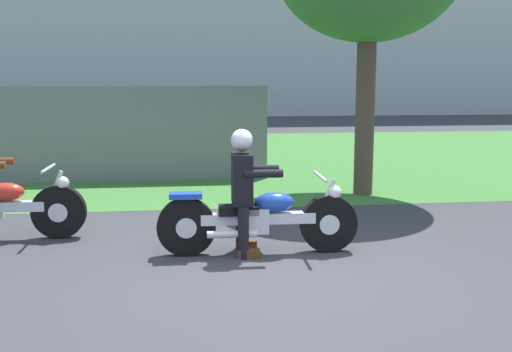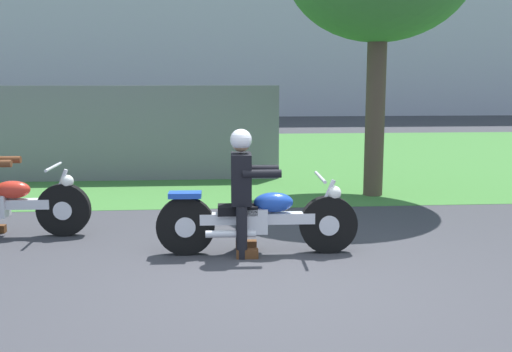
{
  "view_description": "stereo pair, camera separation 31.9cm",
  "coord_description": "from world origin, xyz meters",
  "views": [
    {
      "loc": [
        -0.96,
        -5.67,
        1.97
      ],
      "look_at": [
        -0.12,
        1.11,
        0.85
      ],
      "focal_mm": 42.81,
      "sensor_mm": 36.0,
      "label": 1
    },
    {
      "loc": [
        -0.64,
        -5.7,
        1.97
      ],
      "look_at": [
        -0.12,
        1.11,
        0.85
      ],
      "focal_mm": 42.81,
      "sensor_mm": 36.0,
      "label": 2
    }
  ],
  "objects": [
    {
      "name": "ground",
      "position": [
        0.0,
        0.0,
        0.0
      ],
      "size": [
        120.0,
        120.0,
        0.0
      ],
      "primitive_type": "plane",
      "color": "#38383D"
    },
    {
      "name": "grass_verge",
      "position": [
        0.0,
        9.28,
        0.0
      ],
      "size": [
        60.0,
        12.0,
        0.01
      ],
      "primitive_type": "cube",
      "color": "#3D7533",
      "rests_on": "ground"
    },
    {
      "name": "motorcycle_lead",
      "position": [
        -0.11,
        0.91,
        0.4
      ],
      "size": [
        2.25,
        0.66,
        0.88
      ],
      "rotation": [
        0.0,
        0.0,
        -0.03
      ],
      "color": "black",
      "rests_on": "ground"
    },
    {
      "name": "rider_lead",
      "position": [
        -0.28,
        0.92,
        0.82
      ],
      "size": [
        0.56,
        0.48,
        1.4
      ],
      "rotation": [
        0.0,
        0.0,
        -0.03
      ],
      "color": "black",
      "rests_on": "ground"
    },
    {
      "name": "fence_segment",
      "position": [
        -2.81,
        5.95,
        0.9
      ],
      "size": [
        7.0,
        0.06,
        1.8
      ],
      "primitive_type": "cube",
      "color": "slate",
      "rests_on": "ground"
    }
  ]
}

